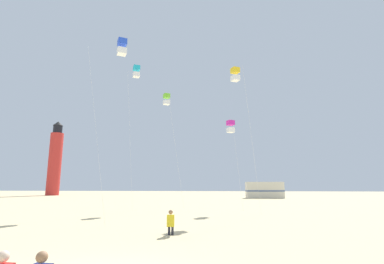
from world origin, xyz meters
name	(u,v)px	position (x,y,z in m)	size (l,w,h in m)	color
kite_flyer_standing	(171,222)	(0.72, 6.48, 0.61)	(0.37, 0.53, 1.16)	yellow
kite_box_magenta	(231,127)	(4.06, 19.51, 7.68)	(1.35, 1.35, 8.26)	silver
kite_box_blue	(122,47)	(-3.72, 11.09, 11.83)	(2.73, 2.73, 12.43)	silver
kite_box_cyan	(136,72)	(-4.95, 18.58, 13.13)	(1.18, 1.18, 13.73)	silver
kite_box_gold	(235,75)	(4.43, 16.12, 11.47)	(2.16, 2.24, 12.07)	silver
kite_box_lime	(167,99)	(-2.39, 21.07, 11.00)	(2.22, 2.31, 11.60)	silver
lighthouse_distant	(55,160)	(-34.31, 54.41, 7.84)	(2.80, 2.80, 16.80)	red
rv_van_cream	(265,190)	(10.70, 45.43, 1.39)	(6.60, 2.84, 2.80)	beige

